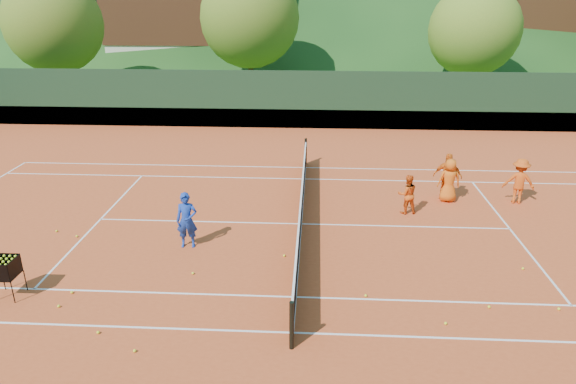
# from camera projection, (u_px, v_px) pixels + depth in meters

# --- Properties ---
(ground) EXTENTS (400.00, 400.00, 0.00)m
(ground) POSITION_uv_depth(u_px,v_px,m) (301.00, 225.00, 16.03)
(ground) COLOR #2B561B
(ground) RESTS_ON ground
(clay_court) EXTENTS (40.00, 24.00, 0.02)m
(clay_court) POSITION_uv_depth(u_px,v_px,m) (301.00, 224.00, 16.03)
(clay_court) COLOR #BD461E
(clay_court) RESTS_ON ground
(coach) EXTENTS (0.62, 0.44, 1.62)m
(coach) POSITION_uv_depth(u_px,v_px,m) (187.00, 220.00, 14.34)
(coach) COLOR #18379E
(coach) RESTS_ON clay_court
(student_a) EXTENTS (0.70, 0.58, 1.31)m
(student_a) POSITION_uv_depth(u_px,v_px,m) (407.00, 194.00, 16.59)
(student_a) COLOR #DD5213
(student_a) RESTS_ON clay_court
(student_b) EXTENTS (1.03, 0.66, 1.63)m
(student_b) POSITION_uv_depth(u_px,v_px,m) (448.00, 176.00, 17.72)
(student_b) COLOR orange
(student_b) RESTS_ON clay_court
(student_c) EXTENTS (0.76, 0.51, 1.52)m
(student_c) POSITION_uv_depth(u_px,v_px,m) (449.00, 180.00, 17.50)
(student_c) COLOR orange
(student_c) RESTS_ON clay_court
(student_d) EXTENTS (1.11, 0.78, 1.57)m
(student_d) POSITION_uv_depth(u_px,v_px,m) (519.00, 181.00, 17.36)
(student_d) COLOR #DC5113
(student_d) RESTS_ON clay_court
(tennis_ball_0) EXTENTS (0.07, 0.07, 0.07)m
(tennis_ball_0) POSITION_uv_depth(u_px,v_px,m) (57.00, 231.00, 15.48)
(tennis_ball_0) COLOR #E0F128
(tennis_ball_0) RESTS_ON clay_court
(tennis_ball_1) EXTENTS (0.07, 0.07, 0.07)m
(tennis_ball_1) POSITION_uv_depth(u_px,v_px,m) (489.00, 307.00, 11.77)
(tennis_ball_1) COLOR #E0F128
(tennis_ball_1) RESTS_ON clay_court
(tennis_ball_2) EXTENTS (0.07, 0.07, 0.07)m
(tennis_ball_2) POSITION_uv_depth(u_px,v_px,m) (77.00, 236.00, 15.15)
(tennis_ball_2) COLOR #E0F128
(tennis_ball_2) RESTS_ON clay_court
(tennis_ball_4) EXTENTS (0.07, 0.07, 0.07)m
(tennis_ball_4) POSITION_uv_depth(u_px,v_px,m) (284.00, 256.00, 14.04)
(tennis_ball_4) COLOR #E0F128
(tennis_ball_4) RESTS_ON clay_court
(tennis_ball_9) EXTENTS (0.07, 0.07, 0.07)m
(tennis_ball_9) POSITION_uv_depth(u_px,v_px,m) (135.00, 351.00, 10.33)
(tennis_ball_9) COLOR #E0F128
(tennis_ball_9) RESTS_ON clay_court
(tennis_ball_11) EXTENTS (0.07, 0.07, 0.07)m
(tennis_ball_11) POSITION_uv_depth(u_px,v_px,m) (446.00, 323.00, 11.18)
(tennis_ball_11) COLOR #E0F128
(tennis_ball_11) RESTS_ON clay_court
(tennis_ball_12) EXTENTS (0.07, 0.07, 0.07)m
(tennis_ball_12) POSITION_uv_depth(u_px,v_px,m) (59.00, 306.00, 11.79)
(tennis_ball_12) COLOR #E0F128
(tennis_ball_12) RESTS_ON clay_court
(tennis_ball_13) EXTENTS (0.07, 0.07, 0.07)m
(tennis_ball_13) POSITION_uv_depth(u_px,v_px,m) (366.00, 296.00, 12.20)
(tennis_ball_13) COLOR #E0F128
(tennis_ball_13) RESTS_ON clay_court
(tennis_ball_14) EXTENTS (0.07, 0.07, 0.07)m
(tennis_ball_14) POSITION_uv_depth(u_px,v_px,m) (559.00, 309.00, 11.69)
(tennis_ball_14) COLOR #E0F128
(tennis_ball_14) RESTS_ON clay_court
(tennis_ball_16) EXTENTS (0.07, 0.07, 0.07)m
(tennis_ball_16) POSITION_uv_depth(u_px,v_px,m) (193.00, 273.00, 13.16)
(tennis_ball_16) COLOR #E0F128
(tennis_ball_16) RESTS_ON clay_court
(tennis_ball_17) EXTENTS (0.07, 0.07, 0.07)m
(tennis_ball_17) POSITION_uv_depth(u_px,v_px,m) (98.00, 332.00, 10.89)
(tennis_ball_17) COLOR #E0F128
(tennis_ball_17) RESTS_ON clay_court
(tennis_ball_19) EXTENTS (0.07, 0.07, 0.07)m
(tennis_ball_19) POSITION_uv_depth(u_px,v_px,m) (523.00, 269.00, 13.39)
(tennis_ball_19) COLOR #E0F128
(tennis_ball_19) RESTS_ON clay_court
(tennis_ball_20) EXTENTS (0.07, 0.07, 0.07)m
(tennis_ball_20) POSITION_uv_depth(u_px,v_px,m) (72.00, 292.00, 12.34)
(tennis_ball_20) COLOR #E0F128
(tennis_ball_20) RESTS_ON clay_court
(court_lines) EXTENTS (23.83, 11.03, 0.00)m
(court_lines) POSITION_uv_depth(u_px,v_px,m) (301.00, 224.00, 16.02)
(court_lines) COLOR white
(court_lines) RESTS_ON clay_court
(tennis_net) EXTENTS (0.10, 12.07, 1.10)m
(tennis_net) POSITION_uv_depth(u_px,v_px,m) (301.00, 209.00, 15.84)
(tennis_net) COLOR black
(tennis_net) RESTS_ON clay_court
(perimeter_fence) EXTENTS (40.40, 24.24, 3.00)m
(perimeter_fence) POSITION_uv_depth(u_px,v_px,m) (301.00, 187.00, 15.57)
(perimeter_fence) COLOR #15301B
(perimeter_fence) RESTS_ON clay_court
(ball_hopper) EXTENTS (0.57, 0.57, 1.00)m
(ball_hopper) POSITION_uv_depth(u_px,v_px,m) (4.00, 268.00, 11.98)
(ball_hopper) COLOR black
(ball_hopper) RESTS_ON clay_court
(chalet_left) EXTENTS (13.80, 9.93, 12.92)m
(chalet_left) POSITION_uv_depth(u_px,v_px,m) (192.00, 6.00, 42.35)
(chalet_left) COLOR beige
(chalet_left) RESTS_ON ground
(chalet_mid) EXTENTS (12.65, 8.82, 11.45)m
(chalet_mid) POSITION_uv_depth(u_px,v_px,m) (381.00, 13.00, 45.48)
(chalet_mid) COLOR beige
(chalet_mid) RESTS_ON ground
(chalet_right) EXTENTS (11.50, 8.82, 11.91)m
(chalet_right) POSITION_uv_depth(u_px,v_px,m) (564.00, 11.00, 40.95)
(chalet_right) COLOR beige
(chalet_right) RESTS_ON ground
(tree_a) EXTENTS (6.00, 6.00, 7.88)m
(tree_a) POSITION_uv_depth(u_px,v_px,m) (53.00, 24.00, 31.80)
(tree_a) COLOR #422B1A
(tree_a) RESTS_ON ground
(tree_b) EXTENTS (6.40, 6.40, 8.40)m
(tree_b) POSITION_uv_depth(u_px,v_px,m) (249.00, 18.00, 32.92)
(tree_b) COLOR #412A1A
(tree_b) RESTS_ON ground
(tree_c) EXTENTS (5.60, 5.60, 7.35)m
(tree_c) POSITION_uv_depth(u_px,v_px,m) (474.00, 30.00, 31.50)
(tree_c) COLOR #412A1A
(tree_c) RESTS_ON ground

